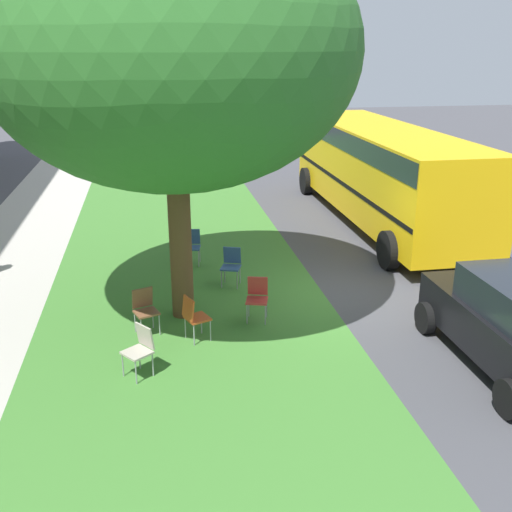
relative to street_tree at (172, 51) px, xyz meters
name	(u,v)px	position (x,y,z in m)	size (l,w,h in m)	color
ground	(333,294)	(0.50, -3.32, -5.10)	(80.00, 80.00, 0.00)	#424247
grass_verge	(188,304)	(0.50, -0.12, -5.10)	(48.00, 6.00, 0.01)	#3D752D
street_tree	(172,51)	(0.00, 0.00, 0.00)	(6.71, 6.71, 7.59)	brown
chair_0	(192,244)	(3.00, -0.41, -4.59)	(0.49, 0.48, 0.88)	#335184
chair_1	(231,263)	(1.43, -1.19, -4.59)	(0.54, 0.53, 0.88)	#335184
chair_2	(194,315)	(-1.18, -0.13, -4.59)	(0.54, 0.55, 0.88)	#C64C1E
chair_3	(257,295)	(-0.48, -1.44, -4.59)	(0.52, 0.51, 0.88)	#B7332D
chair_4	(140,347)	(-2.25, 0.83, -4.59)	(0.58, 0.58, 0.88)	#ADA393
chair_5	(145,307)	(-0.68, 0.75, -4.59)	(0.54, 0.53, 0.88)	brown
school_bus	(381,166)	(5.80, -6.38, -3.35)	(10.40, 2.80, 2.88)	yellow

